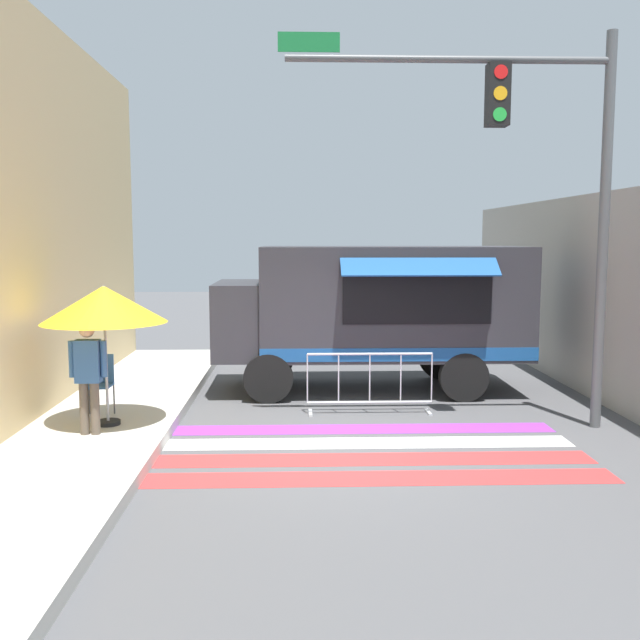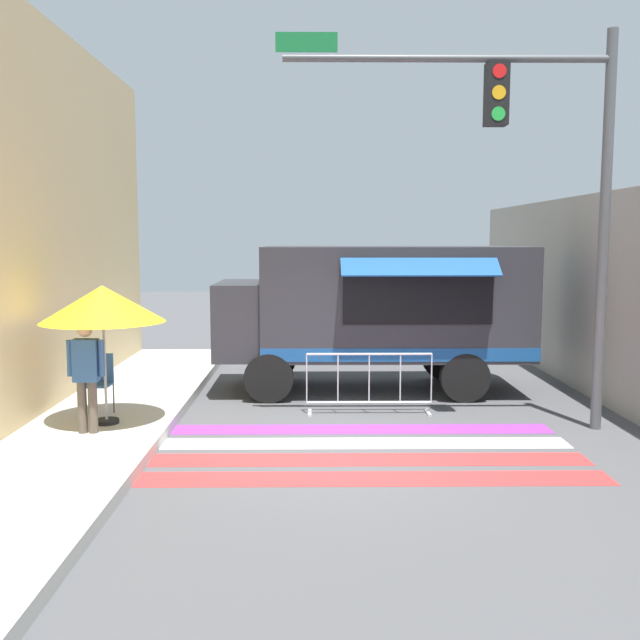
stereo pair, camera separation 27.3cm
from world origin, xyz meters
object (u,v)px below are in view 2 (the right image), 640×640
at_px(patio_umbrella, 103,304).
at_px(barricade_front, 369,384).
at_px(traffic_signal_pole, 539,159).
at_px(folding_chair, 99,378).
at_px(food_truck, 370,306).
at_px(vendor_person, 86,371).

height_order(patio_umbrella, barricade_front, patio_umbrella).
height_order(traffic_signal_pole, folding_chair, traffic_signal_pole).
bearing_deg(food_truck, vendor_person, -139.32).
bearing_deg(barricade_front, patio_umbrella, -162.50).
bearing_deg(food_truck, folding_chair, -149.54).
bearing_deg(traffic_signal_pole, vendor_person, -173.12).
bearing_deg(vendor_person, food_truck, 51.28).
height_order(traffic_signal_pole, barricade_front, traffic_signal_pole).
distance_m(food_truck, vendor_person, 5.70).
distance_m(food_truck, folding_chair, 5.24).
xyz_separation_m(traffic_signal_pole, folding_chair, (-6.69, 0.29, -3.34)).
distance_m(patio_umbrella, barricade_front, 4.46).
bearing_deg(traffic_signal_pole, patio_umbrella, -177.61).
bearing_deg(patio_umbrella, folding_chair, 115.32).
xyz_separation_m(folding_chair, barricade_front, (4.29, 0.71, -0.24)).
distance_m(folding_chair, vendor_person, 1.13).
height_order(traffic_signal_pole, patio_umbrella, traffic_signal_pole).
xyz_separation_m(patio_umbrella, barricade_front, (4.02, 1.27, -1.45)).
bearing_deg(folding_chair, patio_umbrella, -72.09).
relative_size(traffic_signal_pole, folding_chair, 6.26).
bearing_deg(barricade_front, food_truck, 85.13).
bearing_deg(traffic_signal_pole, barricade_front, 157.44).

